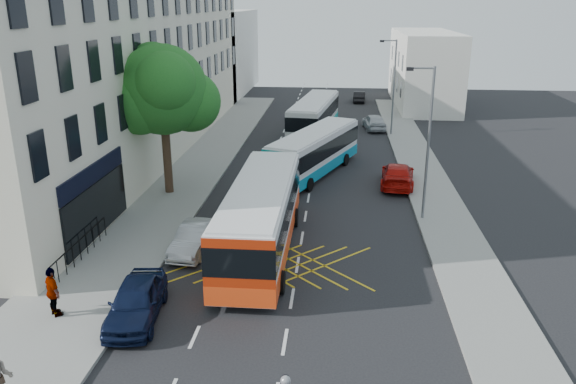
% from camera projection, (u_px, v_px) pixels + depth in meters
% --- Properties ---
extents(ground, '(120.00, 120.00, 0.00)m').
position_uv_depth(ground, '(285.00, 342.00, 19.45)').
color(ground, black).
rests_on(ground, ground).
extents(pavement_left, '(5.00, 70.00, 0.15)m').
position_uv_depth(pavement_left, '(170.00, 193.00, 34.27)').
color(pavement_left, gray).
rests_on(pavement_left, ground).
extents(pavement_right, '(3.00, 70.00, 0.15)m').
position_uv_depth(pavement_right, '(436.00, 201.00, 32.93)').
color(pavement_right, gray).
rests_on(pavement_right, ground).
extents(terrace_main, '(8.30, 45.00, 13.50)m').
position_uv_depth(terrace_main, '(128.00, 64.00, 41.51)').
color(terrace_main, '#ECE2C5').
rests_on(terrace_main, ground).
extents(terrace_far, '(8.00, 20.00, 10.00)m').
position_uv_depth(terrace_far, '(216.00, 52.00, 70.83)').
color(terrace_far, silver).
rests_on(terrace_far, ground).
extents(building_right, '(6.00, 18.00, 8.00)m').
position_uv_depth(building_right, '(424.00, 69.00, 62.45)').
color(building_right, silver).
rests_on(building_right, ground).
extents(street_tree, '(6.30, 5.70, 8.80)m').
position_uv_depth(street_tree, '(162.00, 91.00, 32.23)').
color(street_tree, '#382619').
rests_on(street_tree, pavement_left).
extents(lamp_near, '(1.45, 0.15, 8.00)m').
position_uv_depth(lamp_near, '(427.00, 136.00, 28.74)').
color(lamp_near, slate).
rests_on(lamp_near, pavement_right).
extents(lamp_far, '(1.45, 0.15, 8.00)m').
position_uv_depth(lamp_far, '(393.00, 82.00, 47.58)').
color(lamp_far, slate).
rests_on(lamp_far, pavement_right).
extents(railings, '(0.08, 5.60, 1.14)m').
position_uv_depth(railings, '(80.00, 249.00, 25.02)').
color(railings, black).
rests_on(railings, pavement_left).
extents(bus_near, '(2.98, 11.79, 3.31)m').
position_uv_depth(bus_near, '(261.00, 216.00, 25.94)').
color(bus_near, silver).
rests_on(bus_near, ground).
extents(bus_mid, '(6.03, 10.68, 2.95)m').
position_uv_depth(bus_mid, '(314.00, 152.00, 37.74)').
color(bus_mid, silver).
rests_on(bus_mid, ground).
extents(bus_far, '(4.11, 11.58, 3.19)m').
position_uv_depth(bus_far, '(314.00, 117.00, 48.45)').
color(bus_far, silver).
rests_on(bus_far, ground).
extents(parked_car_blue, '(2.18, 4.49, 1.48)m').
position_uv_depth(parked_car_blue, '(136.00, 301.00, 20.63)').
color(parked_car_blue, black).
rests_on(parked_car_blue, ground).
extents(parked_car_silver, '(1.78, 4.12, 1.32)m').
position_uv_depth(parked_car_silver, '(195.00, 238.00, 26.24)').
color(parked_car_silver, '#ADB1B5').
rests_on(parked_car_silver, ground).
extents(red_hatchback, '(2.54, 5.16, 1.44)m').
position_uv_depth(red_hatchback, '(398.00, 175.00, 35.60)').
color(red_hatchback, '#B20D07').
rests_on(red_hatchback, ground).
extents(distant_car_grey, '(2.13, 4.57, 1.27)m').
position_uv_depth(distant_car_grey, '(315.00, 107.00, 58.50)').
color(distant_car_grey, '#3D4144').
rests_on(distant_car_grey, ground).
extents(distant_car_silver, '(2.25, 4.42, 1.44)m').
position_uv_depth(distant_car_silver, '(374.00, 122.00, 51.13)').
color(distant_car_silver, '#B6B9BE').
rests_on(distant_car_silver, ground).
extents(distant_car_dark, '(1.54, 3.83, 1.24)m').
position_uv_depth(distant_car_dark, '(359.00, 97.00, 65.11)').
color(distant_car_dark, black).
rests_on(distant_car_dark, ground).
extents(pedestrian_far, '(1.15, 1.11, 1.93)m').
position_uv_depth(pedestrian_far, '(53.00, 292.00, 20.50)').
color(pedestrian_far, gray).
rests_on(pedestrian_far, pavement_left).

